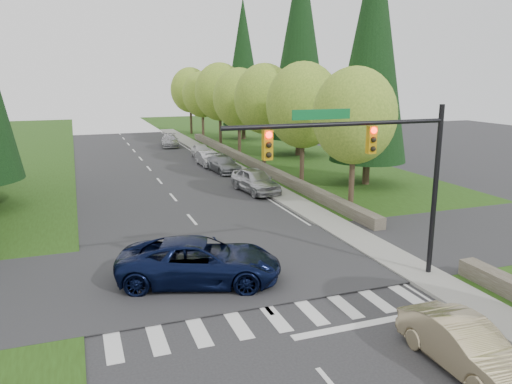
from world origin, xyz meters
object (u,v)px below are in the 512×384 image
suv_navy (200,261)px  parked_car_e (170,141)px  parked_car_b (223,164)px  sedan_champagne (464,345)px  parked_car_d (201,151)px  parked_car_c (207,159)px  parked_car_a (255,180)px

suv_navy → parked_car_e: size_ratio=1.37×
parked_car_b → parked_car_e: bearing=89.7°
sedan_champagne → parked_car_e: size_ratio=0.93×
parked_car_d → parked_car_e: bearing=104.1°
parked_car_c → parked_car_e: parked_car_e is taller
suv_navy → parked_car_d: size_ratio=1.57×
parked_car_d → parked_car_e: parked_car_d is taller
sedan_champagne → parked_car_b: sedan_champagne is taller
parked_car_e → suv_navy: bearing=-91.0°
sedan_champagne → parked_car_a: size_ratio=0.87×
suv_navy → parked_car_c: suv_navy is taller
parked_car_a → parked_car_c: bearing=86.3°
parked_car_c → sedan_champagne: bearing=-94.1°
suv_navy → parked_car_b: size_ratio=1.36×
parked_car_e → sedan_champagne: bearing=-82.8°
parked_car_b → parked_car_d: 7.70m
sedan_champagne → parked_car_b: bearing=86.1°
parked_car_e → parked_car_d: bearing=-73.2°
sedan_champagne → parked_car_a: (1.85, 21.79, 0.13)m
suv_navy → parked_car_d: bearing=4.9°
parked_car_b → parked_car_c: parked_car_b is taller
sedan_champagne → parked_car_e: 46.08m
sedan_champagne → parked_car_d: (1.85, 37.25, -0.01)m
parked_car_b → parked_car_c: (-0.52, 3.27, -0.02)m
parked_car_a → parked_car_b: size_ratio=1.05×
parked_car_b → parked_car_d: (0.00, 7.70, 0.01)m
suv_navy → parked_car_a: 15.43m
parked_car_b → parked_car_a: bearing=-95.2°
parked_car_a → parked_car_c: 11.04m
parked_car_c → parked_car_a: bearing=-89.1°
suv_navy → parked_car_a: bearing=-9.1°
parked_car_a → parked_car_d: 15.46m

